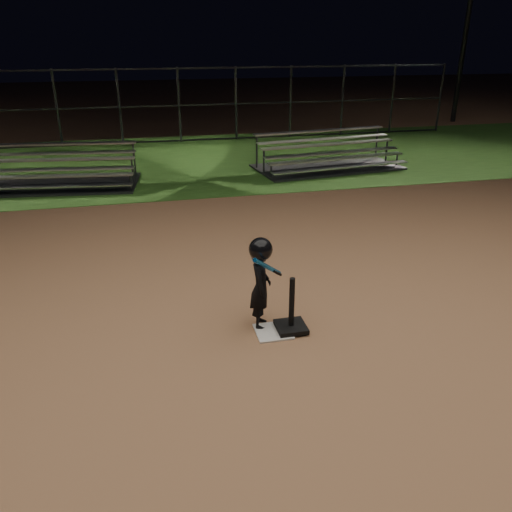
# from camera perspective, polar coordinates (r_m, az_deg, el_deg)

# --- Properties ---
(ground) EXTENTS (80.00, 80.00, 0.00)m
(ground) POSITION_cam_1_polar(r_m,az_deg,el_deg) (6.69, 1.92, -8.46)
(ground) COLOR #9A6845
(ground) RESTS_ON ground
(grass_strip) EXTENTS (60.00, 8.00, 0.01)m
(grass_strip) POSITION_cam_1_polar(r_m,az_deg,el_deg) (15.95, -7.30, 10.48)
(grass_strip) COLOR #2B561B
(grass_strip) RESTS_ON ground
(home_plate) EXTENTS (0.45, 0.45, 0.02)m
(home_plate) POSITION_cam_1_polar(r_m,az_deg,el_deg) (6.68, 1.92, -8.38)
(home_plate) COLOR beige
(home_plate) RESTS_ON ground
(batting_tee) EXTENTS (0.38, 0.38, 0.73)m
(batting_tee) POSITION_cam_1_polar(r_m,az_deg,el_deg) (6.66, 3.92, -7.10)
(batting_tee) COLOR black
(batting_tee) RESTS_ON home_plate
(child_batter) EXTENTS (0.47, 0.60, 1.24)m
(child_batter) POSITION_cam_1_polar(r_m,az_deg,el_deg) (6.52, 0.52, -2.74)
(child_batter) COLOR black
(child_batter) RESTS_ON ground
(bleacher_left) EXTENTS (4.16, 2.38, 0.97)m
(bleacher_left) POSITION_cam_1_polar(r_m,az_deg,el_deg) (13.91, -21.34, 7.98)
(bleacher_left) COLOR #A2A3A7
(bleacher_left) RESTS_ON ground
(bleacher_right) EXTENTS (4.24, 2.46, 0.99)m
(bleacher_right) POSITION_cam_1_polar(r_m,az_deg,el_deg) (14.92, 7.98, 10.33)
(bleacher_right) COLOR silver
(bleacher_right) RESTS_ON ground
(backstop_fence) EXTENTS (20.08, 0.08, 2.50)m
(backstop_fence) POSITION_cam_1_polar(r_m,az_deg,el_deg) (18.68, -8.52, 16.18)
(backstop_fence) COLOR #38383D
(backstop_fence) RESTS_ON ground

